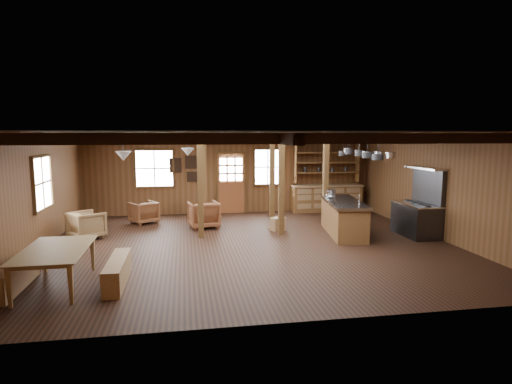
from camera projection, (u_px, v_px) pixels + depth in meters
room at (251, 189)px, 10.52m from camera, size 10.04×9.04×2.84m
ceiling_joists at (250, 137)px, 10.52m from camera, size 9.80×8.82×0.18m
timber_posts at (257, 180)px, 12.64m from camera, size 3.95×2.35×2.80m
back_door at (231, 188)px, 14.94m from camera, size 1.02×0.08×2.15m
window_back_left at (154, 168)px, 14.42m from camera, size 1.32×0.06×1.32m
window_back_right at (268, 167)px, 15.06m from camera, size 1.02×0.06×1.32m
window_left at (42, 183)px, 10.16m from camera, size 0.14×1.24×1.32m
notice_boards at (187, 167)px, 14.59m from camera, size 1.08×0.03×0.90m
back_counter at (326, 195)px, 15.29m from camera, size 2.55×0.60×2.45m
pendant_lamps at (159, 154)px, 11.01m from camera, size 1.86×2.36×0.66m
pot_rack at (364, 153)px, 11.16m from camera, size 0.45×3.00×0.45m
kitchen_island at (343, 217)px, 11.80m from camera, size 1.23×2.60×1.20m
step_stool at (278, 224)px, 12.26m from camera, size 0.51×0.44×0.38m
commercial_range at (418, 213)px, 11.65m from camera, size 0.79×1.51×1.87m
dining_table at (58, 268)px, 7.73m from camera, size 1.14×2.02×0.71m
bench_wall at (14, 276)px, 7.62m from camera, size 0.32×1.69×0.46m
bench_aisle at (118, 271)px, 7.92m from camera, size 0.31×1.66×0.46m
armchair_a at (144, 212)px, 13.26m from camera, size 1.02×1.02×0.68m
armchair_b at (204, 215)px, 12.62m from camera, size 0.97×0.99×0.78m
armchair_c at (87, 225)px, 11.32m from camera, size 1.11×1.11×0.73m
counter_pot at (331, 193)px, 12.71m from camera, size 0.28×0.28×0.17m
bowl at (329, 197)px, 12.20m from camera, size 0.31×0.31×0.06m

